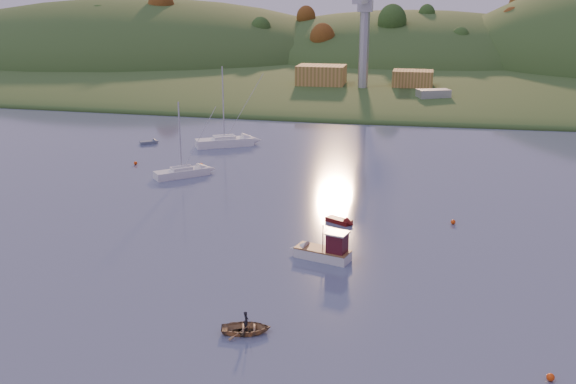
% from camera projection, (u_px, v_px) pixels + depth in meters
% --- Properties ---
extents(far_shore, '(620.00, 220.00, 1.50)m').
position_uv_depth(far_shore, '(385.00, 56.00, 249.46)').
color(far_shore, '#354B1E').
rests_on(far_shore, ground).
extents(shore_slope, '(640.00, 150.00, 7.00)m').
position_uv_depth(shore_slope, '(371.00, 76.00, 188.68)').
color(shore_slope, '#354B1E').
rests_on(shore_slope, ground).
extents(hill_left, '(170.00, 140.00, 44.00)m').
position_uv_depth(hill_left, '(137.00, 59.00, 239.29)').
color(hill_left, '#354B1E').
rests_on(hill_left, ground).
extents(hill_center, '(140.00, 120.00, 36.00)m').
position_uv_depth(hill_center, '(410.00, 62.00, 228.77)').
color(hill_center, '#354B1E').
rests_on(hill_center, ground).
extents(hillside_trees, '(280.00, 50.00, 32.00)m').
position_uv_depth(hillside_trees, '(376.00, 69.00, 207.38)').
color(hillside_trees, '#274819').
rests_on(hillside_trees, ground).
extents(wharf, '(42.00, 16.00, 2.40)m').
position_uv_depth(wharf, '(376.00, 93.00, 147.12)').
color(wharf, slate).
rests_on(wharf, ground).
extents(shed_west, '(11.00, 8.00, 4.80)m').
position_uv_depth(shed_west, '(321.00, 76.00, 149.59)').
color(shed_west, olive).
rests_on(shed_west, wharf).
extents(shed_east, '(9.00, 7.00, 4.00)m').
position_uv_depth(shed_east, '(413.00, 79.00, 146.47)').
color(shed_east, olive).
rests_on(shed_east, wharf).
extents(dock_crane, '(3.20, 28.00, 20.30)m').
position_uv_depth(dock_crane, '(364.00, 22.00, 139.66)').
color(dock_crane, '#B7B7BC').
rests_on(dock_crane, wharf).
extents(fishing_boat, '(6.12, 3.34, 3.73)m').
position_uv_depth(fishing_boat, '(319.00, 250.00, 57.65)').
color(fishing_boat, silver).
rests_on(fishing_boat, ground).
extents(sailboat_near, '(6.71, 6.29, 9.83)m').
position_uv_depth(sailboat_near, '(182.00, 172.00, 83.71)').
color(sailboat_near, white).
rests_on(sailboat_near, ground).
extents(sailboat_far, '(9.12, 6.70, 12.41)m').
position_uv_depth(sailboat_far, '(224.00, 141.00, 100.72)').
color(sailboat_far, white).
rests_on(sailboat_far, ground).
extents(canoe, '(4.01, 3.30, 0.72)m').
position_uv_depth(canoe, '(246.00, 328.00, 44.97)').
color(canoe, '#937551').
rests_on(canoe, ground).
extents(paddler, '(0.45, 0.58, 1.40)m').
position_uv_depth(paddler, '(246.00, 324.00, 44.87)').
color(paddler, black).
rests_on(paddler, ground).
extents(red_tender, '(3.45, 2.63, 1.13)m').
position_uv_depth(red_tender, '(344.00, 222.00, 66.47)').
color(red_tender, '#530D0B').
rests_on(red_tender, ground).
extents(grey_dinghy, '(3.11, 2.72, 1.13)m').
position_uv_depth(grey_dinghy, '(152.00, 142.00, 102.66)').
color(grey_dinghy, slate).
rests_on(grey_dinghy, ground).
extents(work_vessel, '(16.36, 10.96, 3.97)m').
position_uv_depth(work_vessel, '(433.00, 102.00, 134.32)').
color(work_vessel, slate).
rests_on(work_vessel, ground).
extents(buoy_0, '(0.50, 0.50, 0.50)m').
position_uv_depth(buoy_0, '(550.00, 377.00, 39.38)').
color(buoy_0, '#E2420B').
rests_on(buoy_0, ground).
extents(buoy_1, '(0.50, 0.50, 0.50)m').
position_uv_depth(buoy_1, '(453.00, 222.00, 66.40)').
color(buoy_1, '#E2420B').
rests_on(buoy_1, ground).
extents(buoy_2, '(0.50, 0.50, 0.50)m').
position_uv_depth(buoy_2, '(136.00, 163.00, 89.78)').
color(buoy_2, '#E2420B').
rests_on(buoy_2, ground).
extents(buoy_3, '(0.50, 0.50, 0.50)m').
position_uv_depth(buoy_3, '(201.00, 165.00, 88.82)').
color(buoy_3, '#E2420B').
rests_on(buoy_3, ground).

